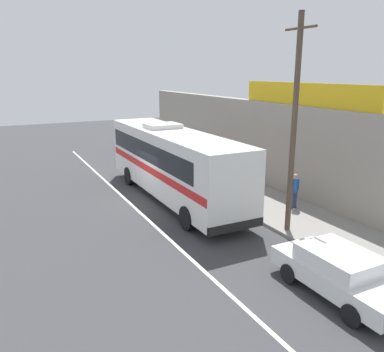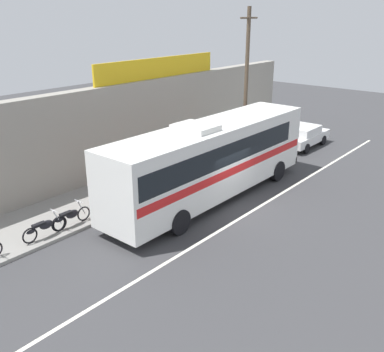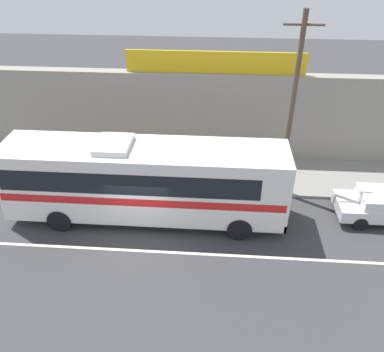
% 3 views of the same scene
% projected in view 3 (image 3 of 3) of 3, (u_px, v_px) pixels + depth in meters
% --- Properties ---
extents(ground_plane, '(70.00, 70.00, 0.00)m').
position_uv_depth(ground_plane, '(139.00, 237.00, 16.75)').
color(ground_plane, '#3A3A3D').
extents(sidewalk_slab, '(30.00, 3.60, 0.14)m').
position_uv_depth(sidewalk_slab, '(157.00, 171.00, 21.07)').
color(sidewalk_slab, gray).
rests_on(sidewalk_slab, ground_plane).
extents(storefront_facade, '(30.00, 0.70, 4.80)m').
position_uv_depth(storefront_facade, '(161.00, 115.00, 21.61)').
color(storefront_facade, gray).
rests_on(storefront_facade, ground_plane).
extents(storefront_billboard, '(9.12, 0.12, 1.10)m').
position_uv_depth(storefront_billboard, '(215.00, 62.00, 19.83)').
color(storefront_billboard, gold).
rests_on(storefront_billboard, storefront_facade).
extents(road_center_stripe, '(30.00, 0.14, 0.01)m').
position_uv_depth(road_center_stripe, '(136.00, 251.00, 16.08)').
color(road_center_stripe, silver).
rests_on(road_center_stripe, ground_plane).
extents(intercity_bus, '(12.03, 2.65, 3.78)m').
position_uv_depth(intercity_bus, '(143.00, 178.00, 16.84)').
color(intercity_bus, white).
rests_on(intercity_bus, ground_plane).
extents(utility_pole, '(1.60, 0.22, 8.41)m').
position_uv_depth(utility_pole, '(292.00, 108.00, 17.12)').
color(utility_pole, brown).
rests_on(utility_pole, sidewalk_slab).
extents(motorcycle_green, '(1.91, 0.56, 0.94)m').
position_uv_depth(motorcycle_green, '(14.00, 171.00, 20.12)').
color(motorcycle_green, black).
rests_on(motorcycle_green, sidewalk_slab).
extents(motorcycle_purple, '(1.83, 0.56, 0.94)m').
position_uv_depth(motorcycle_purple, '(37.00, 172.00, 20.07)').
color(motorcycle_purple, black).
rests_on(motorcycle_purple, sidewalk_slab).
extents(pedestrian_by_curb, '(0.30, 0.48, 1.69)m').
position_uv_depth(pedestrian_by_curb, '(242.00, 152.00, 20.71)').
color(pedestrian_by_curb, navy).
rests_on(pedestrian_by_curb, sidewalk_slab).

